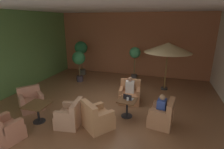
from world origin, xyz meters
TOP-DOWN VIEW (x-y plane):
  - ground_plane at (0.00, 0.00)m, footprint 9.02×8.58m
  - wall_back_brick at (0.00, 4.25)m, footprint 9.02×0.08m
  - wall_left_accent at (-4.47, 0.00)m, footprint 0.08×8.58m
  - ceiling_slab at (0.00, 0.00)m, footprint 9.02×8.58m
  - cafe_table_front_left at (0.90, -0.69)m, footprint 0.64×0.64m
  - armchair_front_left_north at (0.17, -1.64)m, footprint 1.11×1.11m
  - armchair_front_left_east at (2.07, -0.86)m, footprint 0.81×0.88m
  - armchair_front_left_south at (0.74, 0.50)m, footprint 0.91×0.90m
  - cafe_table_front_right at (-1.80, -1.90)m, footprint 0.74×0.74m
  - armchair_front_right_north at (-0.71, -1.74)m, footprint 0.82×0.89m
  - armchair_front_right_east at (-2.67, -1.23)m, footprint 1.08×1.09m
  - armchair_front_right_south at (-2.05, -2.96)m, footprint 0.97×0.90m
  - patio_umbrella_tall_red at (2.07, 2.31)m, footprint 2.14×2.14m
  - potted_tree_left_corner at (-2.38, 2.10)m, footprint 0.69×0.69m
  - potted_tree_mid_left at (0.41, 3.21)m, footprint 0.60×0.60m
  - potted_tree_mid_right at (-2.83, 3.28)m, footprint 0.76×0.76m
  - patron_blue_shirt at (2.03, -0.86)m, footprint 0.30×0.37m
  - patron_by_window at (0.75, 0.44)m, footprint 0.37×0.27m
  - iced_drink_cup at (0.93, -0.75)m, footprint 0.08×0.08m
  - open_laptop at (0.92, -0.65)m, footprint 0.35×0.29m

SIDE VIEW (x-z plane):
  - ground_plane at x=0.00m, z-range -0.02..0.00m
  - armchair_front_right_east at x=-2.67m, z-range -0.11..0.71m
  - armchair_front_right_south at x=-2.05m, z-range -0.09..0.70m
  - armchair_front_right_north at x=-0.71m, z-range -0.11..0.72m
  - armchair_front_left_south at x=0.74m, z-range -0.13..0.76m
  - armchair_front_left_east at x=2.07m, z-range -0.12..0.76m
  - armchair_front_left_north at x=0.17m, z-range -0.12..0.79m
  - cafe_table_front_left at x=0.90m, z-range 0.13..0.77m
  - cafe_table_front_right at x=-1.80m, z-range 0.17..0.80m
  - open_laptop at x=0.92m, z-range 0.58..0.78m
  - iced_drink_cup at x=0.93m, z-range 0.63..0.74m
  - patron_blue_shirt at x=2.03m, z-range 0.38..1.00m
  - patron_by_window at x=0.75m, z-range 0.38..1.03m
  - potted_tree_left_corner at x=-2.38m, z-range 0.35..2.01m
  - potted_tree_mid_left at x=0.41m, z-range 0.40..2.26m
  - potted_tree_mid_right at x=-2.83m, z-range 0.46..2.50m
  - wall_back_brick at x=0.00m, z-range 0.00..3.65m
  - wall_left_accent at x=-4.47m, z-range 0.00..3.65m
  - patio_umbrella_tall_red at x=2.07m, z-range 0.89..3.15m
  - ceiling_slab at x=0.00m, z-range 3.65..3.71m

